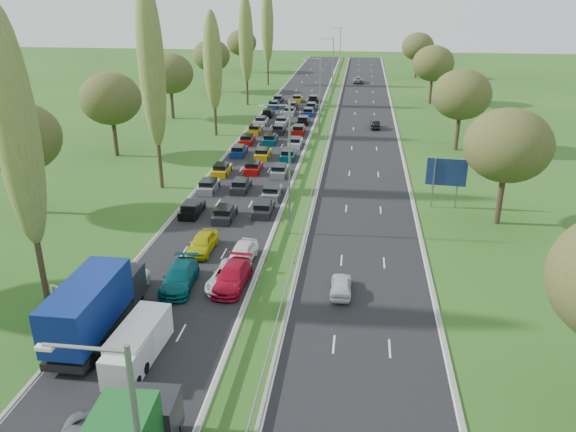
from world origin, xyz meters
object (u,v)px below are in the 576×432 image
(white_van_front, at_px, (141,337))
(blue_lorry, at_px, (95,305))
(near_car_2, at_px, (124,288))
(info_sign, at_px, (60,296))
(white_van_rear, at_px, (134,351))
(direction_sign, at_px, (446,174))

(white_van_front, bearing_deg, blue_lorry, 159.37)
(near_car_2, height_order, info_sign, info_sign)
(white_van_front, height_order, white_van_rear, white_van_front)
(direction_sign, bearing_deg, info_sign, -139.77)
(near_car_2, relative_size, blue_lorry, 0.55)
(white_van_front, bearing_deg, white_van_rear, -84.84)
(white_van_rear, distance_m, info_sign, 8.77)
(near_car_2, relative_size, white_van_front, 1.00)
(info_sign, xyz_separation_m, direction_sign, (28.80, 24.36, 2.20))
(near_car_2, distance_m, info_sign, 4.37)
(white_van_front, height_order, direction_sign, direction_sign)
(near_car_2, bearing_deg, white_van_rear, -66.19)
(blue_lorry, xyz_separation_m, info_sign, (-3.63, 2.05, -0.80))
(blue_lorry, relative_size, white_van_rear, 2.02)
(direction_sign, bearing_deg, blue_lorry, -133.63)
(blue_lorry, xyz_separation_m, white_van_front, (3.58, -1.58, -1.05))
(blue_lorry, relative_size, white_van_front, 1.84)
(blue_lorry, bearing_deg, direction_sign, 46.55)
(direction_sign, bearing_deg, white_van_front, -127.66)
(near_car_2, distance_m, blue_lorry, 4.92)
(blue_lorry, bearing_deg, info_sign, 150.72)
(blue_lorry, distance_m, direction_sign, 36.51)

